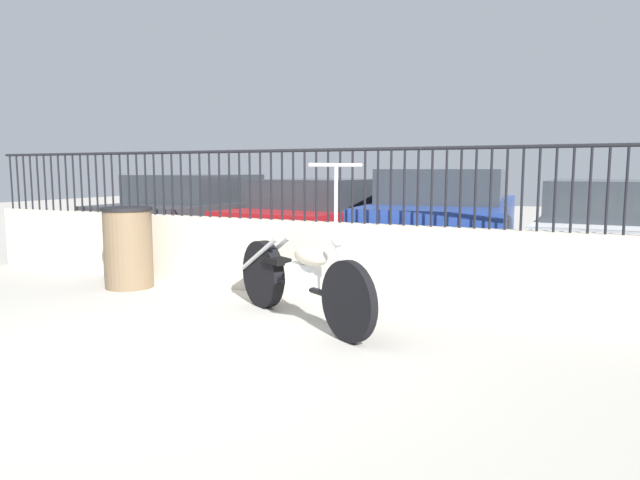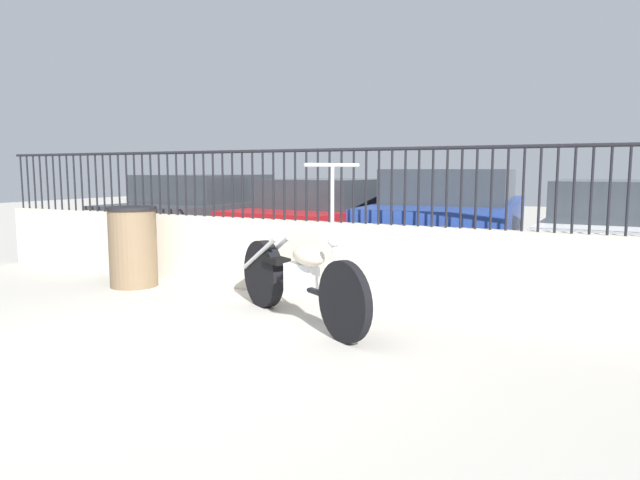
# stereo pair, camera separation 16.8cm
# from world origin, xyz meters

# --- Properties ---
(ground_plane) EXTENTS (40.00, 40.00, 0.00)m
(ground_plane) POSITION_xyz_m (0.00, 0.00, 0.00)
(ground_plane) COLOR #ADA89E
(low_wall) EXTENTS (9.64, 0.18, 0.83)m
(low_wall) POSITION_xyz_m (0.00, 2.40, 0.42)
(low_wall) COLOR beige
(low_wall) RESTS_ON ground_plane
(fence_railing) EXTENTS (9.64, 0.04, 0.79)m
(fence_railing) POSITION_xyz_m (0.00, 2.40, 1.34)
(fence_railing) COLOR black
(fence_railing) RESTS_ON low_wall
(motorcycle_black) EXTENTS (1.89, 1.18, 1.46)m
(motorcycle_black) POSITION_xyz_m (0.47, 1.41, 0.41)
(motorcycle_black) COLOR black
(motorcycle_black) RESTS_ON ground_plane
(trash_bin) EXTENTS (0.59, 0.59, 0.96)m
(trash_bin) POSITION_xyz_m (-2.01, 1.86, 0.48)
(trash_bin) COLOR brown
(trash_bin) RESTS_ON ground_plane
(car_dark_grey) EXTENTS (1.86, 4.06, 1.31)m
(car_dark_grey) POSITION_xyz_m (-3.29, 4.96, 0.67)
(car_dark_grey) COLOR black
(car_dark_grey) RESTS_ON ground_plane
(car_red) EXTENTS (2.12, 4.06, 1.25)m
(car_red) POSITION_xyz_m (-1.01, 5.26, 0.64)
(car_red) COLOR black
(car_red) RESTS_ON ground_plane
(car_blue) EXTENTS (2.20, 4.64, 1.40)m
(car_blue) POSITION_xyz_m (0.99, 5.21, 0.71)
(car_blue) COLOR black
(car_blue) RESTS_ON ground_plane
(car_white) EXTENTS (1.89, 4.12, 1.27)m
(car_white) POSITION_xyz_m (3.26, 4.87, 0.65)
(car_white) COLOR black
(car_white) RESTS_ON ground_plane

